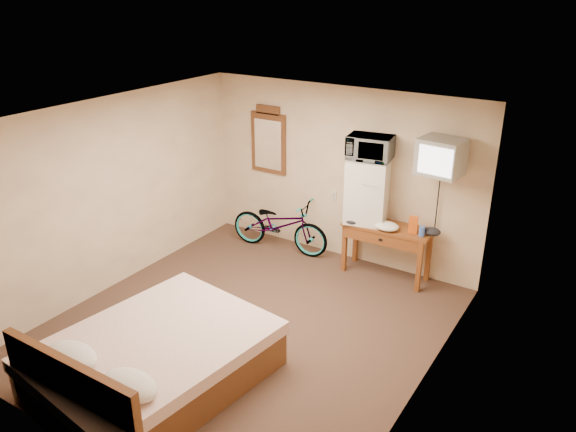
{
  "coord_description": "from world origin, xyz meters",
  "views": [
    {
      "loc": [
        3.43,
        -4.5,
        3.8
      ],
      "look_at": [
        0.14,
        0.7,
        1.2
      ],
      "focal_mm": 35.0,
      "sensor_mm": 36.0,
      "label": 1
    }
  ],
  "objects_px": {
    "desk": "(386,236)",
    "crt_television": "(441,157)",
    "microwave": "(370,148)",
    "blue_cup": "(422,231)",
    "mini_fridge": "(368,190)",
    "bicycle": "(280,225)",
    "bed": "(150,362)",
    "wall_mirror": "(269,141)"
  },
  "relations": [
    {
      "from": "microwave",
      "to": "bed",
      "type": "bearing_deg",
      "value": -110.52
    },
    {
      "from": "desk",
      "to": "blue_cup",
      "type": "relative_size",
      "value": 9.1
    },
    {
      "from": "blue_cup",
      "to": "bicycle",
      "type": "relative_size",
      "value": 0.08
    },
    {
      "from": "crt_television",
      "to": "blue_cup",
      "type": "bearing_deg",
      "value": -158.78
    },
    {
      "from": "microwave",
      "to": "crt_television",
      "type": "height_order",
      "value": "crt_television"
    },
    {
      "from": "desk",
      "to": "bicycle",
      "type": "relative_size",
      "value": 0.77
    },
    {
      "from": "desk",
      "to": "bed",
      "type": "height_order",
      "value": "bed"
    },
    {
      "from": "desk",
      "to": "crt_television",
      "type": "relative_size",
      "value": 1.94
    },
    {
      "from": "bed",
      "to": "crt_television",
      "type": "bearing_deg",
      "value": 63.62
    },
    {
      "from": "wall_mirror",
      "to": "mini_fridge",
      "type": "bearing_deg",
      "value": -7.06
    },
    {
      "from": "desk",
      "to": "mini_fridge",
      "type": "height_order",
      "value": "mini_fridge"
    },
    {
      "from": "blue_cup",
      "to": "crt_television",
      "type": "height_order",
      "value": "crt_television"
    },
    {
      "from": "microwave",
      "to": "blue_cup",
      "type": "xyz_separation_m",
      "value": [
        0.83,
        -0.08,
        -0.97
      ]
    },
    {
      "from": "mini_fridge",
      "to": "microwave",
      "type": "bearing_deg",
      "value": 56.25
    },
    {
      "from": "desk",
      "to": "blue_cup",
      "type": "xyz_separation_m",
      "value": [
        0.5,
        -0.03,
        0.2
      ]
    },
    {
      "from": "microwave",
      "to": "blue_cup",
      "type": "relative_size",
      "value": 4.35
    },
    {
      "from": "bicycle",
      "to": "blue_cup",
      "type": "bearing_deg",
      "value": -95.35
    },
    {
      "from": "mini_fridge",
      "to": "bed",
      "type": "bearing_deg",
      "value": -101.96
    },
    {
      "from": "desk",
      "to": "wall_mirror",
      "type": "height_order",
      "value": "wall_mirror"
    },
    {
      "from": "crt_television",
      "to": "bed",
      "type": "relative_size",
      "value": 0.26
    },
    {
      "from": "blue_cup",
      "to": "bed",
      "type": "bearing_deg",
      "value": -114.93
    },
    {
      "from": "blue_cup",
      "to": "wall_mirror",
      "type": "xyz_separation_m",
      "value": [
        -2.58,
        0.3,
        0.75
      ]
    },
    {
      "from": "microwave",
      "to": "wall_mirror",
      "type": "distance_m",
      "value": 1.78
    },
    {
      "from": "bicycle",
      "to": "crt_television",
      "type": "bearing_deg",
      "value": -94.15
    },
    {
      "from": "blue_cup",
      "to": "bed",
      "type": "xyz_separation_m",
      "value": [
        -1.55,
        -3.34,
        -0.53
      ]
    },
    {
      "from": "blue_cup",
      "to": "desk",
      "type": "bearing_deg",
      "value": 176.16
    },
    {
      "from": "blue_cup",
      "to": "bed",
      "type": "relative_size",
      "value": 0.05
    },
    {
      "from": "bed",
      "to": "blue_cup",
      "type": "bearing_deg",
      "value": 65.07
    },
    {
      "from": "microwave",
      "to": "blue_cup",
      "type": "bearing_deg",
      "value": -14.43
    },
    {
      "from": "bed",
      "to": "microwave",
      "type": "bearing_deg",
      "value": 78.04
    },
    {
      "from": "mini_fridge",
      "to": "bed",
      "type": "xyz_separation_m",
      "value": [
        -0.73,
        -3.42,
        -0.9
      ]
    },
    {
      "from": "desk",
      "to": "mini_fridge",
      "type": "distance_m",
      "value": 0.66
    },
    {
      "from": "mini_fridge",
      "to": "crt_television",
      "type": "height_order",
      "value": "crt_television"
    },
    {
      "from": "crt_television",
      "to": "bed",
      "type": "bearing_deg",
      "value": -116.38
    },
    {
      "from": "microwave",
      "to": "wall_mirror",
      "type": "height_order",
      "value": "wall_mirror"
    },
    {
      "from": "blue_cup",
      "to": "crt_television",
      "type": "xyz_separation_m",
      "value": [
        0.13,
        0.05,
        1.01
      ]
    },
    {
      "from": "mini_fridge",
      "to": "wall_mirror",
      "type": "distance_m",
      "value": 1.81
    },
    {
      "from": "desk",
      "to": "bicycle",
      "type": "height_order",
      "value": "bicycle"
    },
    {
      "from": "desk",
      "to": "crt_television",
      "type": "height_order",
      "value": "crt_television"
    },
    {
      "from": "microwave",
      "to": "desk",
      "type": "bearing_deg",
      "value": -17.44
    },
    {
      "from": "bicycle",
      "to": "wall_mirror",
      "type": "bearing_deg",
      "value": 45.02
    },
    {
      "from": "desk",
      "to": "microwave",
      "type": "height_order",
      "value": "microwave"
    }
  ]
}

